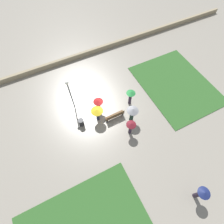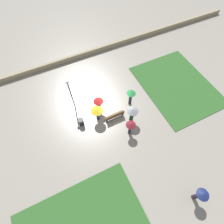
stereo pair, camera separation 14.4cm
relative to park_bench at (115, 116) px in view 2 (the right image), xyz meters
name	(u,v)px [view 2 (the right image)]	position (x,y,z in m)	size (l,w,h in m)	color
ground_plane	(115,110)	(-0.47, -0.82, -0.48)	(90.00, 90.00, 0.00)	gray
lawn_patch_near	(177,85)	(-8.26, -0.75, -0.45)	(7.34, 9.44, 0.06)	#2D5B26
parapet_wall	(84,54)	(-0.47, -9.92, -0.15)	(45.00, 0.35, 0.64)	gray
park_bench	(115,116)	(0.00, 0.00, 0.00)	(1.99, 0.45, 0.90)	brown
lamp_post	(70,91)	(3.18, -3.11, 2.14)	(0.32, 0.32, 4.03)	#474C51
trash_bin	(81,122)	(3.28, -0.83, -0.04)	(0.54, 0.54, 0.87)	#232326
crowd_person_green	(131,96)	(-2.22, -0.93, 0.86)	(0.92, 0.92, 1.95)	#2D2333
crowd_person_yellow	(97,112)	(1.58, -0.67, 0.92)	(1.16, 1.16, 1.80)	#282D47
crowd_person_red	(99,104)	(1.06, -1.54, 0.78)	(0.98, 0.98, 1.86)	#2D2333
crowd_person_maroon	(131,126)	(-0.56, 2.04, 0.82)	(0.91, 0.91, 1.83)	#2D2333
crowd_person_grey	(132,113)	(-1.37, 0.89, 0.95)	(1.12, 1.12, 2.00)	#1E3328
lone_walker_far_path	(200,195)	(-2.45, 9.24, 0.84)	(0.93, 0.93, 1.94)	#2D2333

